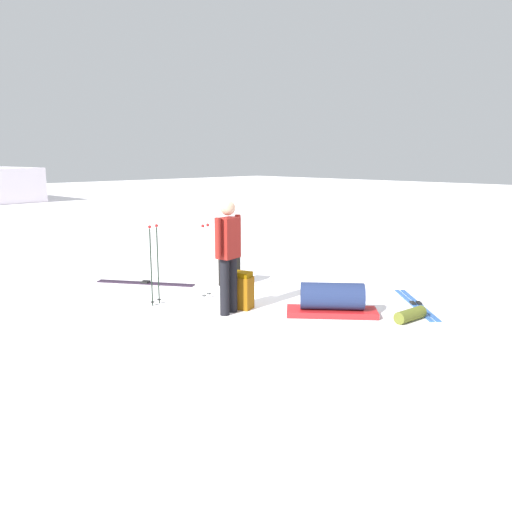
# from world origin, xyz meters

# --- Properties ---
(ground_plane) EXTENTS (80.00, 80.00, 0.00)m
(ground_plane) POSITION_xyz_m (0.00, 0.00, 0.00)
(ground_plane) COLOR white
(skier_standing) EXTENTS (0.56, 0.28, 1.70)m
(skier_standing) POSITION_xyz_m (-0.94, -0.37, 0.95)
(skier_standing) COLOR black
(skier_standing) RESTS_ON ground_plane
(ski_pair_near) EXTENTS (1.18, 1.65, 0.05)m
(ski_pair_near) POSITION_xyz_m (-0.82, 2.10, 0.01)
(ski_pair_near) COLOR #281C2C
(ski_pair_near) RESTS_ON ground_plane
(ski_pair_far) EXTENTS (1.34, 1.38, 0.05)m
(ski_pair_far) POSITION_xyz_m (1.46, -2.14, 0.01)
(ski_pair_far) COLOR #2E5CA9
(ski_pair_far) RESTS_ON ground_plane
(backpack_large_dark) EXTENTS (0.39, 0.42, 0.64)m
(backpack_large_dark) POSITION_xyz_m (0.24, 0.93, 0.31)
(backpack_large_dark) COLOR black
(backpack_large_dark) RESTS_ON ground_plane
(backpack_bright) EXTENTS (0.34, 0.40, 0.58)m
(backpack_bright) POSITION_xyz_m (-0.63, -0.31, 0.28)
(backpack_bright) COLOR #824E0A
(backpack_bright) RESTS_ON ground_plane
(ski_poles_planted_near) EXTENTS (0.21, 0.11, 1.25)m
(ski_poles_planted_near) POSITION_xyz_m (-0.64, 0.52, 0.70)
(ski_poles_planted_near) COLOR #AAB5BA
(ski_poles_planted_near) RESTS_ON ground_plane
(ski_poles_planted_far) EXTENTS (0.23, 0.12, 1.28)m
(ski_poles_planted_far) POSITION_xyz_m (-1.45, 0.81, 0.71)
(ski_poles_planted_far) COLOR black
(ski_poles_planted_far) RESTS_ON ground_plane
(gear_sled) EXTENTS (1.21, 1.30, 0.49)m
(gear_sled) POSITION_xyz_m (0.09, -1.51, 0.22)
(gear_sled) COLOR red
(gear_sled) RESTS_ON ground_plane
(sleeping_mat_rolled) EXTENTS (0.57, 0.24, 0.18)m
(sleeping_mat_rolled) POSITION_xyz_m (0.66, -2.48, 0.09)
(sleeping_mat_rolled) COLOR #5B6322
(sleeping_mat_rolled) RESTS_ON ground_plane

